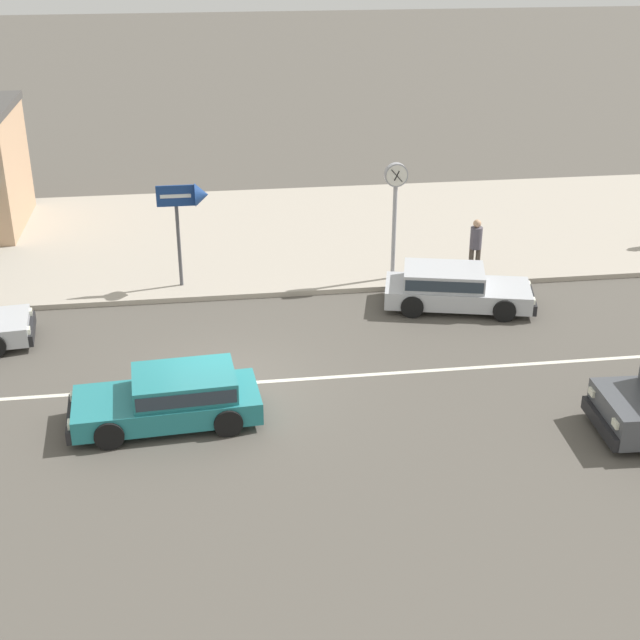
{
  "coord_description": "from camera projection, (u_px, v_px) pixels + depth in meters",
  "views": [
    {
      "loc": [
        -0.33,
        -17.82,
        9.81
      ],
      "look_at": [
        2.35,
        1.44,
        0.8
      ],
      "focal_mm": 50.0,
      "sensor_mm": 36.0,
      "label": 1
    }
  ],
  "objects": [
    {
      "name": "street_clock",
      "position": [
        395.0,
        193.0,
        24.54
      ],
      "size": [
        0.65,
        0.22,
        3.37
      ],
      "color": "#9E9EA3",
      "rests_on": "kerb_strip"
    },
    {
      "name": "kerb_strip",
      "position": [
        213.0,
        238.0,
        28.94
      ],
      "size": [
        68.0,
        10.0,
        0.15
      ],
      "primitive_type": "cube",
      "color": "#ADA393",
      "rests_on": "ground"
    },
    {
      "name": "ground_plane",
      "position": [
        226.0,
        384.0,
        20.18
      ],
      "size": [
        160.0,
        160.0,
        0.0
      ],
      "primitive_type": "plane",
      "color": "#544F47"
    },
    {
      "name": "hatchback_silver_4",
      "position": [
        453.0,
        287.0,
        23.85
      ],
      "size": [
        4.23,
        2.49,
        1.1
      ],
      "color": "#B7BABF",
      "rests_on": "ground"
    },
    {
      "name": "pedestrian_mid_kerb",
      "position": [
        476.0,
        243.0,
        25.33
      ],
      "size": [
        0.34,
        0.34,
        1.7
      ],
      "color": "#4C4238",
      "rests_on": "kerb_strip"
    },
    {
      "name": "arrow_signboard",
      "position": [
        194.0,
        201.0,
        24.12
      ],
      "size": [
        1.4,
        0.64,
        2.93
      ],
      "color": "#4C4C51",
      "rests_on": "kerb_strip"
    },
    {
      "name": "lane_centre_stripe",
      "position": [
        226.0,
        384.0,
        20.18
      ],
      "size": [
        50.4,
        0.14,
        0.01
      ],
      "primitive_type": "cube",
      "color": "silver",
      "rests_on": "ground"
    },
    {
      "name": "hatchback_teal_5",
      "position": [
        173.0,
        396.0,
        18.5
      ],
      "size": [
        4.03,
        1.97,
        1.1
      ],
      "color": "teal",
      "rests_on": "ground"
    }
  ]
}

